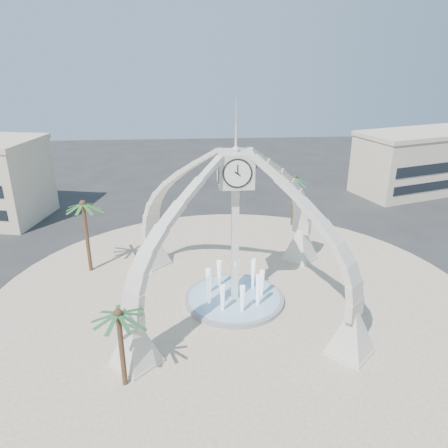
{
  "coord_description": "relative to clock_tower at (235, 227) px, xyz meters",
  "views": [
    {
      "loc": [
        -3.16,
        -30.41,
        19.01
      ],
      "look_at": [
        -0.69,
        2.0,
        5.99
      ],
      "focal_mm": 35.0,
      "sensor_mm": 36.0,
      "label": 1
    }
  ],
  "objects": [
    {
      "name": "plaza",
      "position": [
        0.0,
        0.0,
        -6.46
      ],
      "size": [
        40.0,
        40.0,
        0.06
      ],
      "primitive_type": "cylinder",
      "color": "beige",
      "rests_on": "ground"
    },
    {
      "name": "palm_west",
      "position": [
        -12.7,
        6.27,
        -0.04
      ],
      "size": [
        4.66,
        4.66,
        7.28
      ],
      "rotation": [
        0.0,
        0.0,
        0.29
      ],
      "color": "brown",
      "rests_on": "ground"
    },
    {
      "name": "building_ne",
      "position": [
        30.0,
        28.0,
        -2.18
      ],
      "size": [
        21.87,
        14.17,
        8.6
      ],
      "rotation": [
        0.0,
        0.0,
        0.31
      ],
      "color": "#C4B599",
      "rests_on": "ground"
    },
    {
      "name": "palm_north",
      "position": [
        8.31,
        15.97,
        -0.83
      ],
      "size": [
        4.14,
        4.14,
        6.44
      ],
      "rotation": [
        0.0,
        0.0,
        -0.17
      ],
      "color": "brown",
      "rests_on": "ground"
    },
    {
      "name": "palm_south",
      "position": [
        -7.57,
        -8.93,
        -1.46
      ],
      "size": [
        4.53,
        4.53,
        5.75
      ],
      "rotation": [
        0.0,
        0.0,
        -0.42
      ],
      "color": "brown",
      "rests_on": "ground"
    },
    {
      "name": "fountain",
      "position": [
        0.0,
        0.0,
        -6.2
      ],
      "size": [
        8.0,
        8.0,
        3.62
      ],
      "color": "#98989B",
      "rests_on": "ground"
    },
    {
      "name": "ground",
      "position": [
        0.0,
        0.0,
        -6.49
      ],
      "size": [
        140.0,
        140.0,
        0.0
      ],
      "primitive_type": "plane",
      "color": "#282828",
      "rests_on": "ground"
    },
    {
      "name": "clock_tower",
      "position": [
        0.0,
        0.0,
        0.0
      ],
      "size": [
        17.94,
        17.94,
        16.3
      ],
      "color": "silver",
      "rests_on": "ground"
    }
  ]
}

